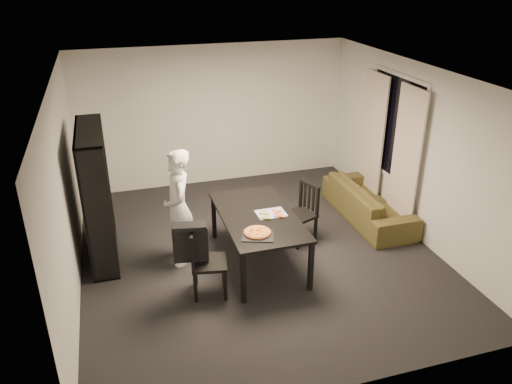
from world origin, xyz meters
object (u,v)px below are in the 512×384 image
object	(u,v)px
chair_left	(202,257)
pepperoni_pizza	(257,232)
dining_table	(258,219)
baking_tray	(258,236)
chair_right	(304,209)
sofa	(368,202)
bookshelf	(97,195)
person	(179,208)

from	to	relation	value
chair_left	pepperoni_pizza	distance (m)	0.77
dining_table	chair_left	size ratio (longest dim) A/B	1.91
chair_left	baking_tray	bearing A→B (deg)	-83.02
chair_right	sofa	bearing A→B (deg)	82.78
bookshelf	chair_right	world-z (taller)	bookshelf
dining_table	sofa	xyz separation A→B (m)	(2.14, 0.74, -0.39)
chair_left	sofa	bearing A→B (deg)	-57.21
dining_table	person	distance (m)	1.10
person	baking_tray	bearing A→B (deg)	45.01
person	baking_tray	size ratio (longest dim) A/B	4.20
chair_left	pepperoni_pizza	size ratio (longest dim) A/B	2.68
baking_tray	sofa	xyz separation A→B (m)	(2.31, 1.29, -0.46)
person	chair_left	bearing A→B (deg)	10.14
baking_tray	sofa	distance (m)	2.69
chair_left	bookshelf	bearing A→B (deg)	51.62
baking_tray	chair_left	bearing A→B (deg)	176.50
bookshelf	person	xyz separation A→B (m)	(1.05, -0.53, -0.11)
dining_table	bookshelf	bearing A→B (deg)	157.61
sofa	chair_left	bearing A→B (deg)	112.32
dining_table	chair_left	bearing A→B (deg)	-150.61
sofa	pepperoni_pizza	bearing A→B (deg)	118.35
bookshelf	baking_tray	size ratio (longest dim) A/B	4.75
dining_table	chair_right	distance (m)	0.95
person	bookshelf	bearing A→B (deg)	-116.07
chair_left	chair_right	size ratio (longest dim) A/B	1.03
pepperoni_pizza	sofa	size ratio (longest dim) A/B	0.18
bookshelf	chair_left	world-z (taller)	bookshelf
baking_tray	dining_table	bearing A→B (deg)	72.55
dining_table	person	world-z (taller)	person
dining_table	pepperoni_pizza	xyz separation A→B (m)	(-0.16, -0.50, 0.09)
bookshelf	sofa	xyz separation A→B (m)	(4.23, -0.12, -0.66)
person	pepperoni_pizza	bearing A→B (deg)	46.87
pepperoni_pizza	sofa	world-z (taller)	pepperoni_pizza
baking_tray	bookshelf	bearing A→B (deg)	143.66
person	pepperoni_pizza	distance (m)	1.21
chair_right	person	world-z (taller)	person
chair_right	person	size ratio (longest dim) A/B	0.54
bookshelf	sofa	distance (m)	4.28
dining_table	chair_right	world-z (taller)	chair_right
chair_left	person	size ratio (longest dim) A/B	0.56
baking_tray	person	bearing A→B (deg)	134.44
sofa	bookshelf	bearing A→B (deg)	88.38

